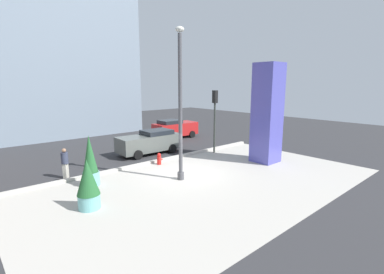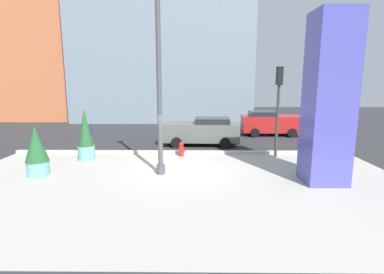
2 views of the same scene
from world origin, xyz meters
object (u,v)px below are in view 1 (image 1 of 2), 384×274
object	(u,v)px
lamp_post	(180,108)
fire_hydrant	(159,159)
pedestrian_crossing	(65,162)
car_passing_lane	(175,128)
art_pillar_blue	(267,114)
car_intersection	(150,142)
potted_plant_near_left	(90,163)
traffic_light_far_side	(215,111)
potted_plant_near_right	(88,184)

from	to	relation	value
lamp_post	fire_hydrant	size ratio (longest dim) A/B	10.32
lamp_post	pedestrian_crossing	bearing A→B (deg)	136.86
car_passing_lane	art_pillar_blue	bearing A→B (deg)	-92.97
lamp_post	car_intersection	size ratio (longest dim) A/B	1.68
pedestrian_crossing	lamp_post	bearing A→B (deg)	-43.14
car_passing_lane	pedestrian_crossing	size ratio (longest dim) A/B	2.55
art_pillar_blue	car_intersection	xyz separation A→B (m)	(-4.50, 6.78, -2.28)
potted_plant_near_left	car_intersection	size ratio (longest dim) A/B	0.56
traffic_light_far_side	car_intersection	world-z (taller)	traffic_light_far_side
car_passing_lane	pedestrian_crossing	distance (m)	12.52
lamp_post	pedestrian_crossing	size ratio (longest dim) A/B	4.69
art_pillar_blue	pedestrian_crossing	xyz separation A→B (m)	(-10.88, 5.16, -2.24)
art_pillar_blue	car_passing_lane	bearing A→B (deg)	87.03
art_pillar_blue	car_passing_lane	world-z (taller)	art_pillar_blue
fire_hydrant	pedestrian_crossing	bearing A→B (deg)	167.24
potted_plant_near_right	traffic_light_far_side	xyz separation A→B (m)	(10.62, 3.26, 2.02)
potted_plant_near_right	traffic_light_far_side	size ratio (longest dim) A/B	0.45
fire_hydrant	car_intersection	distance (m)	3.07
potted_plant_near_right	pedestrian_crossing	distance (m)	4.55
fire_hydrant	car_passing_lane	distance (m)	8.84
lamp_post	art_pillar_blue	xyz separation A→B (m)	(6.35, -0.92, -0.63)
pedestrian_crossing	art_pillar_blue	bearing A→B (deg)	-25.38
potted_plant_near_right	car_passing_lane	bearing A→B (deg)	39.03
lamp_post	potted_plant_near_right	bearing A→B (deg)	-176.82
car_intersection	pedestrian_crossing	bearing A→B (deg)	-165.78
lamp_post	car_passing_lane	distance (m)	11.98
potted_plant_near_left	pedestrian_crossing	bearing A→B (deg)	106.54
potted_plant_near_left	pedestrian_crossing	world-z (taller)	potted_plant_near_left
traffic_light_far_side	fire_hydrant	bearing A→B (deg)	179.07
car_passing_lane	pedestrian_crossing	world-z (taller)	car_passing_lane
potted_plant_near_left	lamp_post	bearing A→B (deg)	-29.60
potted_plant_near_right	fire_hydrant	bearing A→B (deg)	30.16
potted_plant_near_left	car_passing_lane	world-z (taller)	potted_plant_near_left
art_pillar_blue	car_passing_lane	distance (m)	10.55
potted_plant_near_left	potted_plant_near_right	distance (m)	2.74
fire_hydrant	car_intersection	world-z (taller)	car_intersection
lamp_post	potted_plant_near_right	distance (m)	5.73
potted_plant_near_right	lamp_post	bearing A→B (deg)	3.18
potted_plant_near_left	car_intersection	xyz separation A→B (m)	(5.79, 3.63, -0.32)
potted_plant_near_left	car_passing_lane	size ratio (longest dim) A/B	0.61
potted_plant_near_right	pedestrian_crossing	size ratio (longest dim) A/B	1.25
potted_plant_near_left	car_passing_lane	distance (m)	12.97
traffic_light_far_side	car_passing_lane	bearing A→B (deg)	78.59
traffic_light_far_side	art_pillar_blue	bearing A→B (deg)	-79.01
fire_hydrant	pedestrian_crossing	distance (m)	5.41
art_pillar_blue	potted_plant_near_left	size ratio (longest dim) A/B	2.45
lamp_post	car_passing_lane	size ratio (longest dim) A/B	1.84
art_pillar_blue	fire_hydrant	xyz separation A→B (m)	(-5.63, 3.98, -2.78)
fire_hydrant	pedestrian_crossing	size ratio (longest dim) A/B	0.45
traffic_light_far_side	pedestrian_crossing	world-z (taller)	traffic_light_far_side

